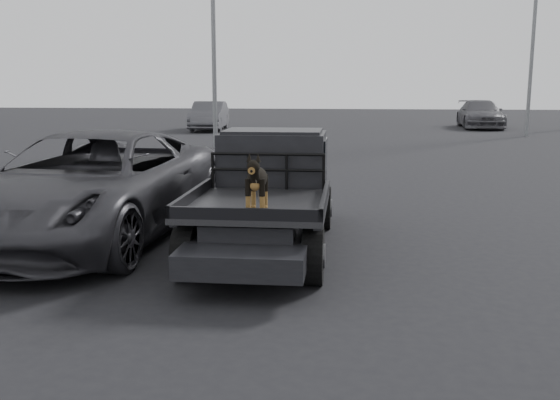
# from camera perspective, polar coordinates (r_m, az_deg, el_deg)

# --- Properties ---
(ground) EXTENTS (120.00, 120.00, 0.00)m
(ground) POSITION_cam_1_polar(r_m,az_deg,el_deg) (8.33, -0.98, -7.24)
(ground) COLOR black
(ground) RESTS_ON ground
(flatbed_ute) EXTENTS (2.00, 5.40, 0.92)m
(flatbed_ute) POSITION_cam_1_polar(r_m,az_deg,el_deg) (9.72, -1.27, -1.85)
(flatbed_ute) COLOR black
(flatbed_ute) RESTS_ON ground
(ute_cab) EXTENTS (1.72, 1.30, 0.88)m
(ute_cab) POSITION_cam_1_polar(r_m,az_deg,el_deg) (10.51, -0.61, 4.06)
(ute_cab) COLOR black
(ute_cab) RESTS_ON flatbed_ute
(headache_rack) EXTENTS (1.80, 0.08, 0.55)m
(headache_rack) POSITION_cam_1_polar(r_m,az_deg,el_deg) (9.79, -1.13, 2.61)
(headache_rack) COLOR black
(headache_rack) RESTS_ON flatbed_ute
(dog) EXTENTS (0.32, 0.60, 0.74)m
(dog) POSITION_cam_1_polar(r_m,az_deg,el_deg) (8.05, -2.11, 1.57)
(dog) COLOR black
(dog) RESTS_ON flatbed_ute
(parked_suv) EXTENTS (3.35, 6.57, 1.78)m
(parked_suv) POSITION_cam_1_polar(r_m,az_deg,el_deg) (10.81, -16.85, 1.26)
(parked_suv) COLOR #313035
(parked_suv) RESTS_ON ground
(distant_car_a) EXTENTS (2.09, 5.02, 1.62)m
(distant_car_a) POSITION_cam_1_polar(r_m,az_deg,el_deg) (35.88, -6.50, 7.65)
(distant_car_a) COLOR #47474C
(distant_car_a) RESTS_ON ground
(distant_car_b) EXTENTS (2.56, 5.75, 1.64)m
(distant_car_b) POSITION_cam_1_polar(r_m,az_deg,el_deg) (39.29, 17.84, 7.48)
(distant_car_b) COLOR #4C4B51
(distant_car_b) RESTS_ON ground
(floodlight_mid) EXTENTS (1.08, 0.28, 11.80)m
(floodlight_mid) POSITION_cam_1_polar(r_m,az_deg,el_deg) (33.73, 22.35, 16.46)
(floodlight_mid) COLOR slate
(floodlight_mid) RESTS_ON ground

